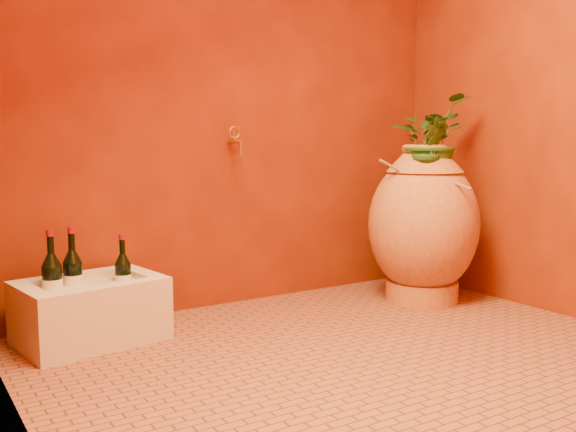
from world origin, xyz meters
TOP-DOWN VIEW (x-y plane):
  - floor at (0.00, 0.00)m, footprint 2.50×2.50m
  - wall_back at (0.00, 1.00)m, footprint 2.50×0.02m
  - wall_left at (-1.25, 0.00)m, footprint 0.02×2.00m
  - wall_right at (1.25, 0.00)m, footprint 0.02×2.00m
  - amphora at (0.85, 0.49)m, footprint 0.64×0.64m
  - stone_basin at (-0.85, 0.74)m, footprint 0.64×0.48m
  - wine_bottle_a at (-0.90, 0.81)m, footprint 0.08×0.08m
  - wine_bottle_b at (-0.69, 0.78)m, footprint 0.07×0.07m
  - wine_bottle_c at (-1.00, 0.76)m, footprint 0.08×0.08m
  - wall_tap at (-0.04, 0.92)m, footprint 0.07×0.14m
  - plant_main at (0.88, 0.49)m, footprint 0.53×0.49m
  - plant_side at (0.80, 0.40)m, footprint 0.24×0.23m

SIDE VIEW (x-z plane):
  - floor at x=0.00m, z-range 0.00..0.00m
  - stone_basin at x=-0.85m, z-range -0.01..0.27m
  - wine_bottle_b at x=-0.69m, z-range 0.11..0.41m
  - wine_bottle_a at x=-0.90m, z-range 0.10..0.45m
  - wine_bottle_c at x=-1.00m, z-range 0.10..0.45m
  - amphora at x=0.85m, z-range 0.00..0.84m
  - plant_side at x=0.80m, z-range 0.65..0.98m
  - wall_tap at x=-0.04m, z-range 0.79..0.94m
  - plant_main at x=0.88m, z-range 0.63..1.10m
  - wall_back at x=0.00m, z-range 0.00..2.50m
  - wall_left at x=-1.25m, z-range 0.00..2.50m
  - wall_right at x=1.25m, z-range 0.00..2.50m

